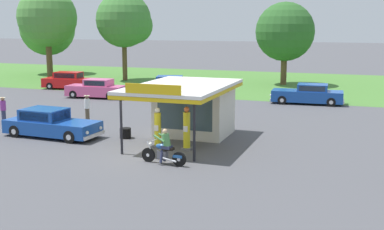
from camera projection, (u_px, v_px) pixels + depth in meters
name	position (u px, v px, depth m)	size (l,w,h in m)	color
ground_plane	(142.00, 156.00, 22.57)	(300.00, 300.00, 0.00)	#4C4C51
grass_verge_strip	(268.00, 83.00, 50.32)	(120.00, 24.00, 0.01)	#477A33
service_station_kiosk	(191.00, 104.00, 26.19)	(4.50, 7.29, 3.42)	beige
gas_pump_nearside	(158.00, 129.00, 24.05)	(0.44, 0.44, 1.98)	slate
gas_pump_offside	(187.00, 130.00, 23.53)	(0.44, 0.44, 2.11)	slate
motorcycle_with_rider	(164.00, 150.00, 21.08)	(2.18, 0.70, 1.58)	black
featured_classic_sedan	(51.00, 124.00, 26.32)	(5.48, 2.20, 1.51)	#19479E
parked_car_back_row_centre_left	(71.00, 81.00, 45.57)	(5.72, 2.31, 1.61)	red
parked_car_second_row_spare	(308.00, 95.00, 37.17)	(5.57, 2.23, 1.53)	#19479E
parked_car_back_row_centre_right	(173.00, 86.00, 42.07)	(5.30, 3.04, 1.61)	#19479E
parked_car_back_row_centre	(96.00, 89.00, 40.17)	(5.14, 2.20, 1.56)	#E55993
bystander_admiring_sedan	(87.00, 108.00, 30.25)	(0.37, 0.37, 1.68)	brown
bystander_standing_back_lot	(3.00, 110.00, 29.65)	(0.36, 0.36, 1.65)	#2D3351
tree_oak_far_right	(126.00, 21.00, 51.87)	(5.85, 5.85, 9.38)	brown
tree_oak_far_left	(47.00, 17.00, 51.87)	(6.27, 6.27, 9.87)	brown
tree_oak_left	(47.00, 28.00, 58.91)	(6.58, 6.58, 8.83)	brown
tree_oak_centre	(284.00, 32.00, 48.14)	(5.82, 5.82, 8.18)	brown
spare_tire_stack	(125.00, 133.00, 26.04)	(0.60, 0.60, 0.54)	black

